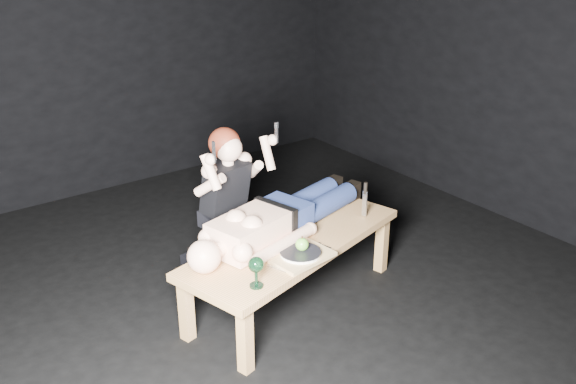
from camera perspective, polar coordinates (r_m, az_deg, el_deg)
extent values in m
plane|color=black|center=(3.98, -3.48, -11.45)|extent=(5.00, 5.00, 0.00)
plane|color=black|center=(5.59, -18.58, 14.41)|extent=(5.00, 0.00, 5.00)
cube|color=tan|center=(4.03, 0.43, -7.08)|extent=(1.63, 0.94, 0.45)
cube|color=tan|center=(3.71, 1.12, -5.78)|extent=(0.39, 0.30, 0.02)
cylinder|color=white|center=(3.70, 1.12, -5.52)|extent=(0.26, 0.26, 0.02)
sphere|color=green|center=(3.70, 1.27, -4.72)|extent=(0.08, 0.08, 0.08)
cube|color=#B2B2B7|center=(3.59, -0.75, -6.99)|extent=(0.07, 0.16, 0.01)
cube|color=#B2B2B7|center=(3.86, 2.89, -4.75)|extent=(0.06, 0.16, 0.01)
cube|color=#B2B2B7|center=(3.85, 1.76, -4.74)|extent=(0.15, 0.09, 0.01)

